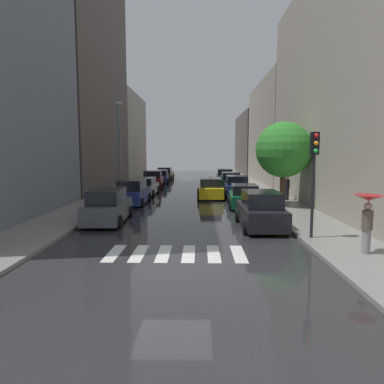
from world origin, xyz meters
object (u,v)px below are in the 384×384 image
object	(u,v)px
pedestrian_by_kerb	(287,187)
street_tree_right	(284,150)
parked_car_left_nearest	(108,207)
taxi_midroad	(210,189)
parked_car_left_third	(145,187)
parked_car_right_third	(237,187)
parked_car_right_second	(244,197)
lamp_post_left	(119,143)
pedestrian_foreground	(368,212)
parked_car_left_second	(133,193)
parked_car_right_nearest	(261,211)
parked_car_left_fourth	(153,180)
parked_car_left_sixth	(165,174)
parked_car_right_fifth	(225,177)
parked_car_right_fourth	(231,181)
parked_car_left_fifth	(161,177)
traffic_light_right_corner	(314,161)

from	to	relation	value
pedestrian_by_kerb	street_tree_right	xyz separation A→B (m)	(-0.97, -2.65, 2.72)
parked_car_left_nearest	taxi_midroad	distance (m)	11.35
parked_car_left_third	parked_car_right_third	size ratio (longest dim) A/B	1.14
parked_car_right_third	parked_car_left_third	bearing A→B (deg)	87.48
parked_car_right_second	pedestrian_by_kerb	bearing A→B (deg)	-49.59
lamp_post_left	pedestrian_foreground	bearing A→B (deg)	-52.70
parked_car_left_second	parked_car_right_third	size ratio (longest dim) A/B	1.12
parked_car_right_nearest	parked_car_right_second	xyz separation A→B (m)	(-0.00, 6.33, -0.11)
parked_car_left_third	parked_car_left_fourth	xyz separation A→B (m)	(-0.07, 6.04, 0.12)
street_tree_right	lamp_post_left	bearing A→B (deg)	158.09
parked_car_left_sixth	taxi_midroad	bearing A→B (deg)	-163.14
lamp_post_left	pedestrian_by_kerb	bearing A→B (deg)	-9.40
parked_car_right_fifth	parked_car_left_fourth	bearing A→B (deg)	124.11
parked_car_left_second	parked_car_right_fourth	size ratio (longest dim) A/B	1.05
parked_car_left_second	parked_car_right_second	size ratio (longest dim) A/B	1.09
parked_car_left_fourth	parked_car_left_second	bearing A→B (deg)	177.58
parked_car_right_nearest	parked_car_right_third	distance (m)	12.44
parked_car_right_second	parked_car_right_third	xyz separation A→B (m)	(0.15, 6.11, 0.08)
parked_car_left_nearest	parked_car_right_nearest	world-z (taller)	parked_car_right_nearest
parked_car_right_fourth	pedestrian_foreground	xyz separation A→B (m)	(2.69, -22.70, 0.82)
parked_car_right_third	street_tree_right	bearing A→B (deg)	-156.30
parked_car_left_fifth	parked_car_right_fifth	distance (m)	7.69
parked_car_left_second	parked_car_left_sixth	distance (m)	23.02
parked_car_left_fourth	parked_car_right_fourth	distance (m)	7.96
parked_car_left_second	pedestrian_foreground	bearing A→B (deg)	-139.12
pedestrian_foreground	parked_car_right_second	bearing A→B (deg)	9.81
parked_car_right_third	parked_car_left_fourth	bearing A→B (deg)	51.88
parked_car_right_fourth	traffic_light_right_corner	world-z (taller)	traffic_light_right_corner
parked_car_right_second	pedestrian_foreground	bearing A→B (deg)	-163.22
parked_car_right_nearest	pedestrian_foreground	size ratio (longest dim) A/B	2.18
parked_car_right_nearest	parked_car_right_second	size ratio (longest dim) A/B	1.03
parked_car_right_nearest	traffic_light_right_corner	xyz separation A→B (m)	(1.65, -2.50, 2.45)
parked_car_left_fourth	parked_car_right_fourth	xyz separation A→B (m)	(7.87, -1.16, -0.05)
parked_car_left_sixth	parked_car_right_third	distance (m)	19.87
parked_car_left_second	parked_car_left_third	xyz separation A→B (m)	(0.01, 5.36, -0.09)
parked_car_left_fourth	parked_car_right_second	world-z (taller)	parked_car_left_fourth
parked_car_left_sixth	parked_car_right_nearest	xyz separation A→B (m)	(7.64, -30.72, 0.06)
parked_car_right_second	parked_car_right_third	bearing A→B (deg)	1.11
parked_car_left_fifth	parked_car_right_fifth	size ratio (longest dim) A/B	0.91
taxi_midroad	pedestrian_by_kerb	size ratio (longest dim) A/B	2.51
parked_car_left_nearest	parked_car_right_fourth	world-z (taller)	parked_car_left_nearest
parked_car_left_second	parked_car_right_third	world-z (taller)	parked_car_left_second
traffic_light_right_corner	parked_car_right_fifth	bearing A→B (deg)	93.61
traffic_light_right_corner	lamp_post_left	size ratio (longest dim) A/B	0.58
parked_car_right_fifth	taxi_midroad	world-z (taller)	taxi_midroad
parked_car_right_nearest	parked_car_right_fourth	size ratio (longest dim) A/B	0.99
parked_car_right_third	taxi_midroad	bearing A→B (deg)	124.60
parked_car_left_second	parked_car_left_fifth	size ratio (longest dim) A/B	1.08
parked_car_right_nearest	traffic_light_right_corner	world-z (taller)	traffic_light_right_corner
parked_car_right_nearest	traffic_light_right_corner	size ratio (longest dim) A/B	1.04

